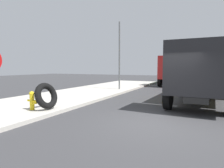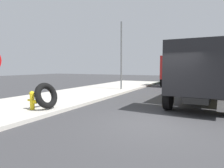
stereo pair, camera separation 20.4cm
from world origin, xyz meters
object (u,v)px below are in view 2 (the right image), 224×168
at_px(loose_tire, 46,96).
at_px(dump_truck_green, 180,70).
at_px(fire_hydrant, 32,100).
at_px(dump_truck_yellow, 203,73).
at_px(street_light_pole, 121,56).
at_px(dump_truck_red, 199,69).

height_order(loose_tire, dump_truck_green, dump_truck_green).
height_order(fire_hydrant, dump_truck_green, dump_truck_green).
bearing_deg(fire_hydrant, dump_truck_green, -13.15).
distance_m(dump_truck_yellow, street_light_pole, 7.23).
distance_m(loose_tire, dump_truck_yellow, 7.72).
height_order(dump_truck_yellow, street_light_pole, street_light_pole).
distance_m(fire_hydrant, dump_truck_red, 27.10).
relative_size(dump_truck_yellow, dump_truck_red, 1.00).
bearing_deg(dump_truck_red, fire_hydrant, 169.30).
relative_size(fire_hydrant, dump_truck_yellow, 0.11).
bearing_deg(dump_truck_green, dump_truck_yellow, -166.28).
xyz_separation_m(fire_hydrant, loose_tire, (0.33, -0.47, 0.16)).
relative_size(loose_tire, dump_truck_green, 0.16).
xyz_separation_m(fire_hydrant, dump_truck_red, (26.61, -5.03, 1.04)).
distance_m(loose_tire, dump_truck_red, 26.68).
bearing_deg(loose_tire, fire_hydrant, 125.35).
height_order(dump_truck_yellow, dump_truck_red, same).
bearing_deg(dump_truck_yellow, dump_truck_red, 3.49).
bearing_deg(fire_hydrant, dump_truck_red, -10.70).
relative_size(loose_tire, dump_truck_yellow, 0.16).
height_order(dump_truck_red, street_light_pole, street_light_pole).
xyz_separation_m(dump_truck_red, street_light_pole, (-17.74, 4.86, 1.24)).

